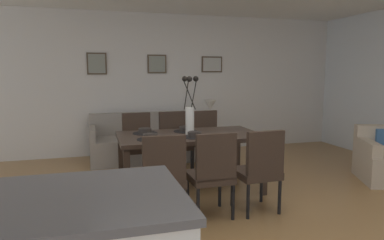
{
  "coord_description": "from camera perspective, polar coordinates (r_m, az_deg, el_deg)",
  "views": [
    {
      "loc": [
        -1.25,
        -3.28,
        1.52
      ],
      "look_at": [
        0.06,
        1.29,
        0.87
      ],
      "focal_mm": 32.45,
      "sensor_mm": 36.0,
      "label": 1
    }
  ],
  "objects": [
    {
      "name": "placemat_far_left",
      "position": [
        4.21,
        0.43,
        -2.79
      ],
      "size": [
        0.32,
        0.32,
        0.01
      ],
      "primitive_type": "cylinder",
      "color": "black",
      "rests_on": "dining_table"
    },
    {
      "name": "framed_picture_right",
      "position": [
        6.84,
        3.3,
        9.11
      ],
      "size": [
        0.41,
        0.03,
        0.31
      ],
      "color": "#473828"
    },
    {
      "name": "dining_chair_mid_right",
      "position": [
        5.43,
        2.46,
        -2.89
      ],
      "size": [
        0.47,
        0.47,
        0.92
      ],
      "color": "#33261E",
      "rests_on": "ground"
    },
    {
      "name": "framed_picture_left",
      "position": [
        6.46,
        -15.38,
        8.93
      ],
      "size": [
        0.34,
        0.03,
        0.38
      ],
      "color": "#473828"
    },
    {
      "name": "dining_chair_far_right",
      "position": [
        5.31,
        -2.91,
        -3.13
      ],
      "size": [
        0.46,
        0.46,
        0.92
      ],
      "color": "#33261E",
      "rests_on": "ground"
    },
    {
      "name": "bowl_far_left",
      "position": [
        4.21,
        0.43,
        -2.29
      ],
      "size": [
        0.17,
        0.17,
        0.07
      ],
      "color": "#2D2826",
      "rests_on": "dining_table"
    },
    {
      "name": "ground_plane",
      "position": [
        3.82,
        4.65,
        -15.64
      ],
      "size": [
        9.0,
        9.0,
        0.0
      ],
      "primitive_type": "plane",
      "color": "olive"
    },
    {
      "name": "table_lamp",
      "position": [
        6.26,
        3.01,
        2.06
      ],
      "size": [
        0.22,
        0.22,
        0.51
      ],
      "color": "beige",
      "rests_on": "side_table"
    },
    {
      "name": "placemat_near_left",
      "position": [
        4.1,
        -6.85,
        -3.15
      ],
      "size": [
        0.32,
        0.32,
        0.01
      ],
      "primitive_type": "cylinder",
      "color": "black",
      "rests_on": "dining_table"
    },
    {
      "name": "framed_picture_center",
      "position": [
        6.56,
        -5.77,
        9.14
      ],
      "size": [
        0.35,
        0.03,
        0.34
      ],
      "color": "#473828"
    },
    {
      "name": "dining_chair_near_right",
      "position": [
        5.2,
        -8.88,
        -3.45
      ],
      "size": [
        0.46,
        0.46,
        0.92
      ],
      "color": "#33261E",
      "rests_on": "ground"
    },
    {
      "name": "dining_chair_mid_left",
      "position": [
        3.83,
        11.03,
        -7.58
      ],
      "size": [
        0.46,
        0.46,
        0.92
      ],
      "color": "#33261E",
      "rests_on": "ground"
    },
    {
      "name": "centerpiece_vase",
      "position": [
        4.38,
        -0.36,
        1.31
      ],
      "size": [
        0.21,
        0.23,
        0.73
      ],
      "color": "white",
      "rests_on": "dining_table"
    },
    {
      "name": "placemat_far_right",
      "position": [
        4.62,
        -1.08,
        -1.85
      ],
      "size": [
        0.32,
        0.32,
        0.01
      ],
      "primitive_type": "cylinder",
      "color": "black",
      "rests_on": "dining_table"
    },
    {
      "name": "placemat_near_right",
      "position": [
        4.52,
        -7.72,
        -2.15
      ],
      "size": [
        0.32,
        0.32,
        0.01
      ],
      "primitive_type": "cylinder",
      "color": "black",
      "rests_on": "dining_table"
    },
    {
      "name": "back_wall_panel",
      "position": [
        6.65,
        -5.18,
        5.9
      ],
      "size": [
        9.0,
        0.1,
        2.6
      ],
      "primitive_type": "cube",
      "color": "silver",
      "rests_on": "ground"
    },
    {
      "name": "bowl_far_right",
      "position": [
        4.62,
        -1.08,
        -1.39
      ],
      "size": [
        0.17,
        0.17,
        0.07
      ],
      "color": "#2D2826",
      "rests_on": "dining_table"
    },
    {
      "name": "dining_table",
      "position": [
        4.43,
        -0.36,
        -3.29
      ],
      "size": [
        1.8,
        0.96,
        0.74
      ],
      "color": "#33261E",
      "rests_on": "ground"
    },
    {
      "name": "side_table",
      "position": [
        6.35,
        2.97,
        -3.63
      ],
      "size": [
        0.36,
        0.36,
        0.52
      ],
      "primitive_type": "cube",
      "color": "#33261E",
      "rests_on": "ground"
    },
    {
      "name": "sofa",
      "position": [
        6.16,
        -7.5,
        -3.86
      ],
      "size": [
        1.91,
        0.84,
        0.8
      ],
      "color": "gray",
      "rests_on": "ground"
    },
    {
      "name": "bowl_near_right",
      "position": [
        4.51,
        -7.73,
        -1.68
      ],
      "size": [
        0.17,
        0.17,
        0.07
      ],
      "color": "#2D2826",
      "rests_on": "dining_table"
    },
    {
      "name": "bowl_near_left",
      "position": [
        4.09,
        -6.85,
        -2.64
      ],
      "size": [
        0.17,
        0.17,
        0.07
      ],
      "color": "#2D2826",
      "rests_on": "dining_table"
    },
    {
      "name": "dining_chair_near_left",
      "position": [
        3.53,
        -4.83,
        -8.8
      ],
      "size": [
        0.46,
        0.46,
        0.92
      ],
      "color": "#33261E",
      "rests_on": "ground"
    },
    {
      "name": "dining_chair_far_left",
      "position": [
        3.64,
        3.35,
        -8.29
      ],
      "size": [
        0.45,
        0.45,
        0.92
      ],
      "color": "#33261E",
      "rests_on": "ground"
    }
  ]
}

